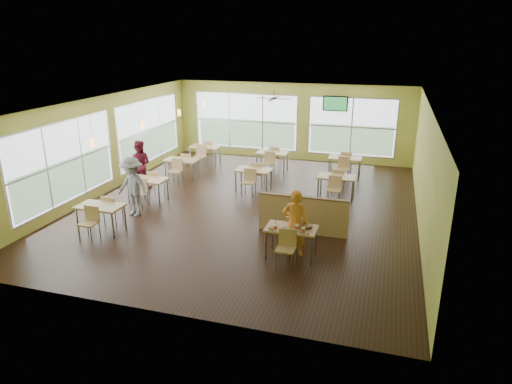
% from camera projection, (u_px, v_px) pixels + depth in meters
% --- Properties ---
extents(room, '(12.00, 12.04, 3.20)m').
position_uv_depth(room, '(248.00, 156.00, 13.68)').
color(room, black).
rests_on(room, ground).
extents(window_bays, '(9.24, 10.24, 2.38)m').
position_uv_depth(window_bays, '(206.00, 135.00, 17.23)').
color(window_bays, white).
rests_on(window_bays, room).
extents(main_table, '(1.22, 1.52, 0.87)m').
position_uv_depth(main_table, '(291.00, 232.00, 10.73)').
color(main_table, tan).
rests_on(main_table, floor).
extents(half_wall_divider, '(2.40, 0.14, 1.04)m').
position_uv_depth(half_wall_divider, '(303.00, 215.00, 12.08)').
color(half_wall_divider, tan).
rests_on(half_wall_divider, floor).
extents(dining_tables, '(6.92, 8.72, 0.87)m').
position_uv_depth(dining_tables, '(235.00, 169.00, 15.83)').
color(dining_tables, tan).
rests_on(dining_tables, floor).
extents(pendant_lights, '(0.11, 7.31, 0.86)m').
position_uv_depth(pendant_lights, '(161.00, 119.00, 14.88)').
color(pendant_lights, '#2D2119').
rests_on(pendant_lights, ceiling).
extents(ceiling_fan, '(1.25, 1.25, 0.29)m').
position_uv_depth(ceiling_fan, '(274.00, 98.00, 15.97)').
color(ceiling_fan, '#2D2119').
rests_on(ceiling_fan, ceiling).
extents(tv_backwall, '(1.00, 0.07, 0.60)m').
position_uv_depth(tv_backwall, '(335.00, 104.00, 18.26)').
color(tv_backwall, black).
rests_on(tv_backwall, wall_back).
extents(man_plaid, '(0.65, 0.47, 1.66)m').
position_uv_depth(man_plaid, '(295.00, 223.00, 10.75)').
color(man_plaid, orange).
rests_on(man_plaid, floor).
extents(patron_maroon, '(0.98, 0.86, 1.68)m').
position_uv_depth(patron_maroon, '(139.00, 165.00, 15.62)').
color(patron_maroon, maroon).
rests_on(patron_maroon, floor).
extents(patron_grey, '(1.28, 0.95, 1.76)m').
position_uv_depth(patron_grey, '(132.00, 187.00, 13.19)').
color(patron_grey, slate).
rests_on(patron_grey, floor).
extents(cup_blue, '(0.10, 0.10, 0.37)m').
position_uv_depth(cup_blue, '(275.00, 227.00, 10.53)').
color(cup_blue, white).
rests_on(cup_blue, main_table).
extents(cup_yellow, '(0.09, 0.09, 0.32)m').
position_uv_depth(cup_yellow, '(284.00, 228.00, 10.51)').
color(cup_yellow, white).
rests_on(cup_yellow, main_table).
extents(cup_red_near, '(0.10, 0.10, 0.36)m').
position_uv_depth(cup_red_near, '(297.00, 227.00, 10.56)').
color(cup_red_near, white).
rests_on(cup_red_near, main_table).
extents(cup_red_far, '(0.10, 0.10, 0.35)m').
position_uv_depth(cup_red_far, '(303.00, 230.00, 10.40)').
color(cup_red_far, white).
rests_on(cup_red_far, main_table).
extents(food_basket, '(0.27, 0.27, 0.06)m').
position_uv_depth(food_basket, '(307.00, 226.00, 10.69)').
color(food_basket, black).
rests_on(food_basket, main_table).
extents(ketchup_cup, '(0.05, 0.05, 0.02)m').
position_uv_depth(ketchup_cup, '(308.00, 234.00, 10.33)').
color(ketchup_cup, '#B22915').
rests_on(ketchup_cup, main_table).
extents(wrapper_left, '(0.18, 0.17, 0.04)m').
position_uv_depth(wrapper_left, '(272.00, 228.00, 10.62)').
color(wrapper_left, '#947048').
rests_on(wrapper_left, main_table).
extents(wrapper_mid, '(0.23, 0.22, 0.05)m').
position_uv_depth(wrapper_mid, '(292.00, 224.00, 10.82)').
color(wrapper_mid, '#947048').
rests_on(wrapper_mid, main_table).
extents(wrapper_right, '(0.14, 0.13, 0.03)m').
position_uv_depth(wrapper_right, '(303.00, 232.00, 10.40)').
color(wrapper_right, '#947048').
rests_on(wrapper_right, main_table).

